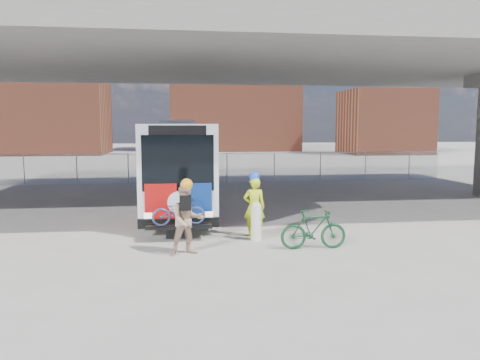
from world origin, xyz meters
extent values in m
plane|color=#9E9991|center=(0.00, 0.00, 0.00)|extent=(160.00, 160.00, 0.00)
cube|color=silver|center=(-2.00, 3.89, 1.95)|extent=(2.55, 12.00, 3.20)
cube|color=black|center=(-2.00, 4.39, 2.59)|extent=(2.61, 11.00, 1.28)
cube|color=black|center=(-2.00, -2.06, 2.33)|extent=(2.24, 0.12, 1.76)
cube|color=black|center=(-2.00, -2.06, 3.36)|extent=(1.78, 0.12, 0.30)
cube|color=black|center=(-2.00, -2.16, 0.45)|extent=(2.55, 0.20, 0.30)
cube|color=#A50D0C|center=(-2.55, -2.13, 1.10)|extent=(1.00, 0.08, 1.20)
cube|color=navy|center=(-1.45, -2.13, 1.10)|extent=(1.00, 0.08, 1.20)
cylinder|color=silver|center=(-2.00, -2.15, 1.10)|extent=(0.70, 0.06, 0.70)
cube|color=gray|center=(-2.00, 3.89, 3.62)|extent=(1.28, 7.20, 0.14)
cube|color=black|center=(-2.00, -2.66, 0.45)|extent=(2.00, 0.70, 0.06)
cylinder|color=black|center=(-3.15, -0.51, 0.50)|extent=(0.30, 1.00, 1.00)
cylinder|color=black|center=(-0.85, -0.51, 0.50)|extent=(0.30, 1.00, 1.00)
cylinder|color=black|center=(-3.15, 8.09, 0.50)|extent=(0.30, 1.00, 1.00)
cylinder|color=black|center=(-0.85, 8.09, 0.50)|extent=(0.30, 1.00, 1.00)
cube|color=#A50D0C|center=(-3.30, 0.09, 1.30)|extent=(0.06, 2.60, 1.70)
cube|color=navy|center=(-3.30, 1.69, 1.30)|extent=(0.06, 1.40, 1.70)
cube|color=#A50D0C|center=(-0.70, 0.09, 1.30)|extent=(0.06, 2.60, 1.70)
cube|color=navy|center=(-0.70, 1.69, 1.30)|extent=(0.06, 1.40, 1.70)
imported|color=#384A7C|center=(-2.00, -2.66, 0.91)|extent=(1.69, 0.80, 0.86)
cube|color=#605E59|center=(0.00, 4.00, 6.75)|extent=(40.00, 16.00, 1.50)
cube|color=#605E59|center=(0.00, 4.00, 7.55)|extent=(40.00, 0.60, 0.80)
cylinder|color=gray|center=(-12.00, 12.00, 0.90)|extent=(0.06, 0.06, 1.80)
cylinder|color=gray|center=(-8.00, 12.00, 0.90)|extent=(0.06, 0.06, 1.80)
cylinder|color=gray|center=(-4.00, 12.00, 0.90)|extent=(0.06, 0.06, 1.80)
cylinder|color=gray|center=(0.00, 12.00, 0.90)|extent=(0.06, 0.06, 1.80)
cylinder|color=gray|center=(4.00, 12.00, 0.90)|extent=(0.06, 0.06, 1.80)
cylinder|color=gray|center=(8.00, 12.00, 0.90)|extent=(0.06, 0.06, 1.80)
cylinder|color=gray|center=(12.00, 12.00, 0.90)|extent=(0.06, 0.06, 1.80)
plane|color=gray|center=(0.00, 12.00, 0.90)|extent=(30.00, 0.00, 30.00)
cube|color=gray|center=(0.00, 12.00, 1.82)|extent=(30.00, 0.05, 0.04)
cube|color=brown|center=(-18.00, 45.00, 5.00)|extent=(14.00, 10.00, 10.00)
cube|color=brown|center=(6.00, 52.00, 6.00)|extent=(18.00, 12.00, 12.00)
cube|color=brown|center=(24.00, 40.00, 4.00)|extent=(10.00, 8.00, 8.00)
cylinder|color=brown|center=(14.00, 55.00, 12.50)|extent=(2.20, 2.20, 25.00)
cylinder|color=silver|center=(0.35, -2.93, 0.52)|extent=(0.31, 0.31, 1.04)
sphere|color=silver|center=(0.35, -2.93, 1.04)|extent=(0.31, 0.31, 0.31)
imported|color=#C6DF17|center=(0.37, -2.41, 0.94)|extent=(0.69, 0.46, 1.89)
sphere|color=blue|center=(0.37, -2.41, 1.91)|extent=(0.33, 0.33, 0.33)
imported|color=tan|center=(-1.78, -4.27, 0.95)|extent=(1.09, 0.94, 1.91)
sphere|color=orange|center=(-1.78, -4.27, 1.93)|extent=(0.33, 0.33, 0.33)
cube|color=black|center=(-1.82, -4.46, 1.46)|extent=(0.31, 0.23, 0.40)
imported|color=#154223|center=(1.79, -4.16, 0.57)|extent=(1.90, 0.59, 1.13)
camera|label=1|loc=(-1.99, -16.78, 3.48)|focal=35.00mm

